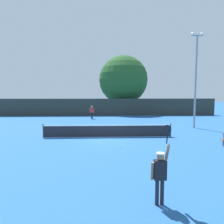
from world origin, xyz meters
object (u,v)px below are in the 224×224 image
object	(u,v)px
tennis_ball	(120,147)
parked_car_near	(65,107)
player_serving	(160,170)
player_receiving	(92,111)
light_pole	(196,75)
large_tree	(123,80)

from	to	relation	value
tennis_ball	parked_car_near	world-z (taller)	parked_car_near
player_serving	player_receiving	bearing A→B (deg)	98.74
tennis_ball	player_serving	bearing A→B (deg)	-84.10
light_pole	player_receiving	bearing A→B (deg)	144.16
tennis_ball	large_tree	bearing A→B (deg)	84.24
player_serving	tennis_ball	distance (m)	6.92
light_pole	large_tree	xyz separation A→B (m)	(-5.60, 15.68, 0.45)
player_receiving	light_pole	world-z (taller)	light_pole
tennis_ball	light_pole	world-z (taller)	light_pole
tennis_ball	parked_car_near	bearing A→B (deg)	107.08
player_receiving	parked_car_near	world-z (taller)	parked_car_near
player_serving	player_receiving	distance (m)	21.91
light_pole	parked_car_near	size ratio (longest dim) A/B	2.18
parked_car_near	tennis_ball	bearing A→B (deg)	-73.68
player_serving	player_receiving	world-z (taller)	player_serving
player_serving	large_tree	world-z (taller)	large_tree
tennis_ball	light_pole	distance (m)	11.89
player_receiving	large_tree	bearing A→B (deg)	-121.50
player_receiving	parked_car_near	size ratio (longest dim) A/B	0.40
player_serving	light_pole	xyz separation A→B (m)	(7.21, 14.04, 4.06)
player_serving	tennis_ball	bearing A→B (deg)	95.90
tennis_ball	large_tree	size ratio (longest dim) A/B	0.01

